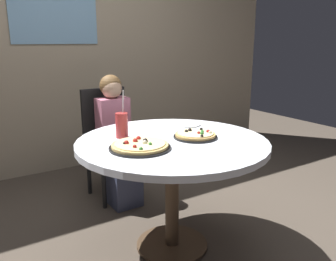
{
  "coord_description": "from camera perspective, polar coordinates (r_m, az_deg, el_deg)",
  "views": [
    {
      "loc": [
        -1.16,
        -1.76,
        1.36
      ],
      "look_at": [
        0.0,
        0.05,
        0.8
      ],
      "focal_mm": 37.37,
      "sensor_mm": 36.0,
      "label": 1
    }
  ],
  "objects": [
    {
      "name": "soda_cup",
      "position": [
        2.25,
        -7.55,
        0.87
      ],
      "size": [
        0.08,
        0.08,
        0.31
      ],
      "color": "#B73333",
      "rests_on": "dining_table"
    },
    {
      "name": "wall_with_window",
      "position": [
        3.87,
        -15.72,
        15.42
      ],
      "size": [
        5.2,
        0.14,
        2.9
      ],
      "color": "tan",
      "rests_on": "ground_plane"
    },
    {
      "name": "plate_small",
      "position": [
        2.58,
        3.27,
        0.99
      ],
      "size": [
        0.18,
        0.18,
        0.01
      ],
      "primitive_type": "cylinder",
      "color": "white",
      "rests_on": "dining_table"
    },
    {
      "name": "chair_wooden",
      "position": [
        3.13,
        -9.67,
        -0.99
      ],
      "size": [
        0.4,
        0.4,
        0.95
      ],
      "color": "black",
      "rests_on": "ground_plane"
    },
    {
      "name": "ground_plane",
      "position": [
        2.51,
        0.65,
        -18.22
      ],
      "size": [
        8.0,
        8.0,
        0.0
      ],
      "primitive_type": "plane",
      "color": "#4C4238"
    },
    {
      "name": "pizza_cheese",
      "position": [
        2.25,
        4.52,
        -0.76
      ],
      "size": [
        0.28,
        0.28,
        0.05
      ],
      "color": "black",
      "rests_on": "dining_table"
    },
    {
      "name": "pizza_veggie",
      "position": [
        2.02,
        -4.61,
        -2.51
      ],
      "size": [
        0.36,
        0.36,
        0.05
      ],
      "color": "black",
      "rests_on": "dining_table"
    },
    {
      "name": "diner_child",
      "position": [
        2.98,
        -8.23,
        -2.63
      ],
      "size": [
        0.26,
        0.41,
        1.08
      ],
      "color": "#3F4766",
      "rests_on": "ground_plane"
    },
    {
      "name": "dining_table",
      "position": [
        2.22,
        0.69,
        -3.98
      ],
      "size": [
        1.2,
        1.2,
        0.75
      ],
      "color": "silver",
      "rests_on": "ground_plane"
    }
  ]
}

